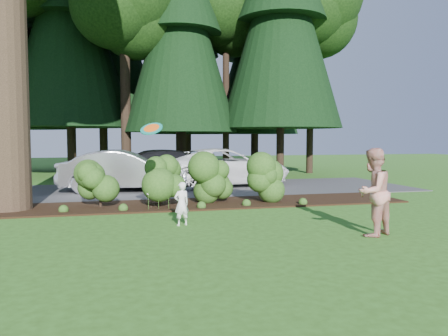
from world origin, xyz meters
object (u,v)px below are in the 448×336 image
car_white_suv (224,167)px  child (182,204)px  frisbee (152,129)px  adult (373,192)px  car_dark_suv (175,167)px  car_silver_wagon (124,171)px

car_white_suv → child: 8.78m
frisbee → adult: bearing=-26.6°
child → adult: (3.95, -2.14, 0.43)m
car_white_suv → frisbee: (-3.78, -8.03, 1.54)m
car_dark_suv → frisbee: frisbee is taller
car_silver_wagon → car_white_suv: car_white_suv is taller
car_dark_suv → frisbee: bearing=166.8°
car_silver_wagon → adult: (5.23, -9.36, 0.12)m
car_dark_suv → adult: bearing=-167.7°
child → frisbee: size_ratio=1.78×
car_silver_wagon → frisbee: size_ratio=8.20×
car_dark_suv → car_white_suv: bearing=-116.0°
car_white_suv → adult: (0.87, -10.35, 0.11)m
car_dark_suv → adult: size_ratio=2.83×
car_dark_suv → child: bearing=171.4°
car_silver_wagon → car_dark_suv: 2.97m
car_white_suv → adult: size_ratio=3.08×
car_silver_wagon → car_white_suv: (4.36, 0.99, 0.01)m
adult → frisbee: 5.39m
car_white_suv → car_dark_suv: (-2.08, 0.91, -0.03)m
child → frisbee: 2.00m
adult → child: bearing=-55.5°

